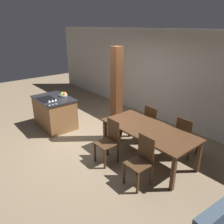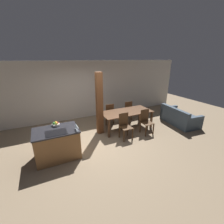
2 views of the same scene
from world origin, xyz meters
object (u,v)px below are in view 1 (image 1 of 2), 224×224
object	(u,v)px
dining_table	(148,132)
dining_chair_near_right	(141,160)
wine_glass_middle	(52,101)
timber_post	(117,96)
dining_chair_far_right	(186,137)
wine_glass_far	(56,100)
dining_chair_near_left	(109,140)
wine_glass_near	(49,101)
kitchen_island	(55,112)
dining_chair_far_left	(153,123)
fruit_bowl	(63,94)

from	to	relation	value
dining_table	dining_chair_near_right	xyz separation A→B (m)	(0.47, -0.71, -0.16)
wine_glass_middle	timber_post	size ratio (longest dim) A/B	0.06
dining_chair_far_right	wine_glass_far	bearing A→B (deg)	32.09
wine_glass_far	dining_chair_near_right	world-z (taller)	wine_glass_far
dining_chair_near_left	timber_post	xyz separation A→B (m)	(-0.67, 0.78, 0.68)
wine_glass_near	dining_chair_near_right	size ratio (longest dim) A/B	0.15
wine_glass_far	timber_post	bearing A→B (deg)	43.57
wine_glass_middle	dining_chair_near_right	world-z (taller)	wine_glass_middle
dining_table	dining_chair_near_left	size ratio (longest dim) A/B	2.22
kitchen_island	wine_glass_near	size ratio (longest dim) A/B	8.53
dining_chair_near_right	dining_chair_far_right	distance (m)	1.42
kitchen_island	dining_table	world-z (taller)	kitchen_island
dining_chair_far_left	dining_chair_far_right	bearing A→B (deg)	-180.00
wine_glass_middle	wine_glass_far	bearing A→B (deg)	90.00
fruit_bowl	dining_chair_near_left	size ratio (longest dim) A/B	0.24
wine_glass_far	dining_chair_far_right	bearing A→B (deg)	32.09
wine_glass_middle	dining_chair_far_left	world-z (taller)	wine_glass_middle
wine_glass_middle	timber_post	distance (m)	1.64
dining_chair_near_left	wine_glass_near	bearing A→B (deg)	-165.16
wine_glass_far	dining_chair_far_left	world-z (taller)	wine_glass_far
dining_table	dining_chair_near_right	world-z (taller)	dining_chair_near_right
wine_glass_middle	dining_chair_far_right	distance (m)	3.33
fruit_bowl	dining_chair_far_left	distance (m)	2.66
kitchen_island	fruit_bowl	size ratio (longest dim) A/B	5.50
fruit_bowl	dining_table	bearing A→B (deg)	11.01
kitchen_island	dining_table	size ratio (longest dim) A/B	0.59
kitchen_island	dining_chair_far_left	world-z (taller)	dining_chair_far_left
wine_glass_far	dining_chair_near_right	distance (m)	2.81
kitchen_island	dining_chair_near_left	distance (m)	2.36
dining_table	timber_post	xyz separation A→B (m)	(-1.14, 0.07, 0.52)
wine_glass_middle	fruit_bowl	bearing A→B (deg)	131.70
dining_chair_near_right	kitchen_island	bearing A→B (deg)	-177.87
wine_glass_far	dining_chair_far_right	world-z (taller)	wine_glass_far
kitchen_island	dining_chair_far_left	xyz separation A→B (m)	(2.35, 1.54, 0.05)
fruit_bowl	wine_glass_middle	distance (m)	0.75
dining_table	dining_chair_near_left	world-z (taller)	dining_chair_near_left
dining_chair_far_right	wine_glass_middle	bearing A→B (deg)	33.37
fruit_bowl	dining_table	xyz separation A→B (m)	(2.78, 0.54, -0.28)
dining_chair_near_left	dining_chair_near_right	size ratio (longest dim) A/B	1.00
kitchen_island	timber_post	distance (m)	2.05
timber_post	wine_glass_near	bearing A→B (deg)	-132.16
dining_chair_near_left	timber_post	size ratio (longest dim) A/B	0.40
dining_chair_near_left	wine_glass_middle	bearing A→B (deg)	-167.77
fruit_bowl	dining_chair_near_right	xyz separation A→B (m)	(3.25, -0.17, -0.44)
timber_post	fruit_bowl	bearing A→B (deg)	-159.58
timber_post	dining_chair_near_left	bearing A→B (deg)	-49.38
wine_glass_near	dining_chair_near_right	distance (m)	2.84
wine_glass_near	dining_chair_far_left	distance (m)	2.67
wine_glass_near	dining_chair_near_right	xyz separation A→B (m)	(2.75, 0.48, -0.51)
dining_table	dining_chair_far_left	distance (m)	0.87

